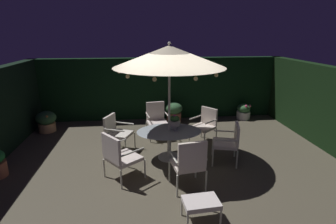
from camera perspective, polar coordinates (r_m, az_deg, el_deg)
The scene contains 15 objects.
ground_plane at distance 6.31m, azimuth 0.77°, elevation -10.87°, with size 8.57×7.13×0.02m, color #50493A.
hedge_backdrop_rear at distance 9.17m, azimuth -1.79°, elevation 5.14°, with size 8.57×0.30×2.11m, color black.
patio_dining_table at distance 6.27m, azimuth 0.26°, elevation -5.22°, with size 1.54×1.12×0.70m.
patio_umbrella at distance 5.83m, azimuth 0.29°, elevation 11.95°, with size 2.49×2.49×2.74m.
centerpiece_planter at distance 6.23m, azimuth 1.43°, elevation -2.01°, with size 0.27×0.27×0.37m.
patio_chair_north at distance 5.04m, azimuth 4.68°, elevation -10.68°, with size 0.69×0.66×1.06m.
patio_chair_northeast at distance 6.24m, azimuth 13.18°, elevation -5.98°, with size 0.70×0.73×0.94m.
patio_chair_east at distance 7.28m, azimuth 8.12°, elevation -2.40°, with size 0.78×0.78×0.95m.
patio_chair_southeast at distance 7.57m, azimuth -2.49°, elevation -1.32°, with size 0.66×0.67×1.00m.
patio_chair_south at distance 6.79m, azimuth -11.19°, elevation -3.96°, with size 0.77×0.76×0.93m.
patio_chair_southwest at distance 5.46m, azimuth -10.59°, elevation -9.10°, with size 0.89×0.89×1.01m.
ottoman_footrest at distance 4.45m, azimuth 7.20°, elevation -19.03°, with size 0.60×0.45×0.39m.
potted_plant_right_near at distance 9.57m, azimuth 16.09°, elevation 0.14°, with size 0.46×0.46×0.55m.
potted_plant_left_far at distance 8.83m, azimuth -24.91°, elevation -1.75°, with size 0.59×0.59×0.64m.
potted_plant_back_right at distance 8.89m, azimuth 1.29°, elevation 0.11°, with size 0.57×0.57×0.67m.
Camera 1 is at (-0.68, -5.54, 2.94)m, focal length 28.07 mm.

